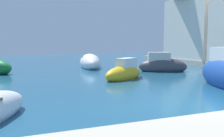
% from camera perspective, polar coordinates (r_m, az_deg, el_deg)
% --- Properties ---
extents(ground, '(80.00, 80.00, 0.00)m').
position_cam_1_polar(ground, '(8.78, 19.45, -8.64)').
color(ground, '#1E5170').
extents(moored_boat_0, '(3.39, 2.65, 1.51)m').
position_cam_1_polar(moored_boat_0, '(14.50, 2.95, -1.03)').
color(moored_boat_0, gold).
rests_on(moored_boat_0, ground).
extents(moored_boat_1, '(2.66, 5.65, 1.57)m').
position_cam_1_polar(moored_boat_1, '(21.56, -5.32, 1.46)').
color(moored_boat_1, white).
rests_on(moored_boat_1, ground).
extents(moored_boat_6, '(3.97, 2.89, 1.77)m').
position_cam_1_polar(moored_boat_6, '(18.77, 11.97, 0.72)').
color(moored_boat_6, '#3F3F47').
rests_on(moored_boat_6, ground).
extents(waterfront_building_annex, '(6.24, 6.89, 7.46)m').
position_cam_1_polar(waterfront_building_annex, '(27.83, 21.31, 10.05)').
color(waterfront_building_annex, silver).
rests_on(waterfront_building_annex, quay_promenade).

